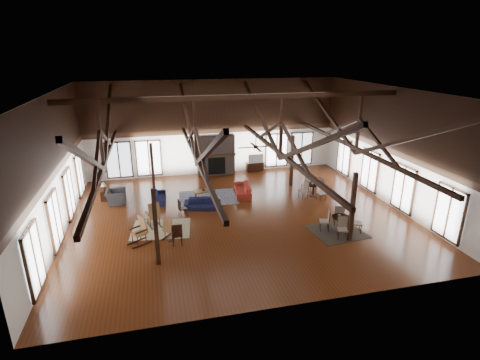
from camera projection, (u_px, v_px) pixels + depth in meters
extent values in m
plane|color=#582612|center=(239.00, 216.00, 18.39)|extent=(16.00, 16.00, 0.00)
cube|color=black|center=(239.00, 91.00, 16.39)|extent=(16.00, 14.00, 0.02)
cube|color=silver|center=(214.00, 128.00, 23.81)|extent=(16.00, 0.02, 6.00)
cube|color=silver|center=(294.00, 221.00, 10.97)|extent=(16.00, 0.02, 6.00)
cube|color=silver|center=(54.00, 169.00, 15.65)|extent=(0.02, 14.00, 6.00)
cube|color=silver|center=(391.00, 147.00, 19.13)|extent=(0.02, 14.00, 6.00)
cube|color=black|center=(239.00, 97.00, 16.48)|extent=(15.60, 0.18, 0.22)
cube|color=black|center=(104.00, 165.00, 16.06)|extent=(0.16, 13.70, 0.18)
cube|color=black|center=(100.00, 134.00, 15.62)|extent=(0.14, 0.14, 2.70)
cube|color=black|center=(108.00, 122.00, 18.87)|extent=(0.15, 7.07, 3.12)
cube|color=black|center=(88.00, 160.00, 12.45)|extent=(0.15, 7.07, 3.12)
cube|color=black|center=(197.00, 159.00, 16.94)|extent=(0.16, 13.70, 0.18)
cube|color=black|center=(195.00, 129.00, 16.49)|extent=(0.14, 0.14, 2.70)
cube|color=black|center=(187.00, 119.00, 19.74)|extent=(0.15, 7.07, 3.12)
cube|color=black|center=(207.00, 152.00, 13.32)|extent=(0.15, 7.07, 3.12)
cube|color=black|center=(280.00, 153.00, 17.81)|extent=(0.16, 13.70, 0.18)
cube|color=black|center=(281.00, 125.00, 17.36)|extent=(0.14, 0.14, 2.70)
cube|color=black|center=(260.00, 116.00, 20.61)|extent=(0.15, 7.07, 3.12)
cube|color=black|center=(312.00, 146.00, 14.19)|extent=(0.15, 7.07, 3.12)
cube|color=black|center=(356.00, 149.00, 18.68)|extent=(0.16, 13.70, 0.18)
cube|color=black|center=(359.00, 122.00, 18.23)|extent=(0.14, 0.14, 2.70)
cube|color=black|center=(327.00, 113.00, 21.49)|extent=(0.15, 7.07, 3.12)
cube|color=black|center=(404.00, 140.00, 15.06)|extent=(0.15, 7.07, 3.12)
cube|color=black|center=(156.00, 228.00, 13.79)|extent=(0.16, 0.16, 3.05)
cube|color=black|center=(352.00, 208.00, 15.54)|extent=(0.16, 0.16, 3.05)
cube|color=black|center=(153.00, 171.00, 20.22)|extent=(0.16, 0.16, 3.05)
cube|color=black|center=(292.00, 161.00, 21.96)|extent=(0.16, 0.16, 3.05)
cube|color=brown|center=(216.00, 155.00, 24.08)|extent=(2.40, 0.62, 2.60)
cube|color=black|center=(217.00, 166.00, 24.01)|extent=(1.10, 0.06, 1.10)
cube|color=#331C0F|center=(216.00, 155.00, 23.81)|extent=(2.50, 0.20, 0.12)
cylinder|color=black|center=(256.00, 139.00, 16.23)|extent=(0.04, 0.04, 0.70)
cylinder|color=black|center=(256.00, 147.00, 16.35)|extent=(0.20, 0.20, 0.10)
cube|color=black|center=(266.00, 146.00, 16.45)|extent=(0.70, 0.12, 0.02)
cube|color=black|center=(253.00, 145.00, 16.76)|extent=(0.12, 0.70, 0.02)
cube|color=black|center=(246.00, 148.00, 16.25)|extent=(0.70, 0.12, 0.02)
cube|color=black|center=(259.00, 150.00, 15.94)|extent=(0.12, 0.70, 0.02)
imported|color=#141638|center=(203.00, 204.00, 19.13)|extent=(1.95, 1.07, 0.54)
imported|color=#131635|center=(159.00, 197.00, 20.07)|extent=(1.72, 0.75, 0.49)
imported|color=maroon|center=(243.00, 189.00, 20.99)|extent=(2.17, 1.10, 0.61)
cube|color=brown|center=(204.00, 191.00, 20.50)|extent=(1.24, 0.83, 0.06)
cube|color=brown|center=(196.00, 196.00, 20.30)|extent=(0.06, 0.06, 0.37)
cube|color=brown|center=(195.00, 194.00, 20.64)|extent=(0.06, 0.06, 0.37)
cube|color=brown|center=(213.00, 195.00, 20.51)|extent=(0.06, 0.06, 0.37)
cube|color=brown|center=(212.00, 192.00, 20.85)|extent=(0.06, 0.06, 0.37)
imported|color=#B2B2B2|center=(203.00, 189.00, 20.41)|extent=(0.18, 0.18, 0.17)
imported|color=#29292B|center=(116.00, 197.00, 19.80)|extent=(1.12, 0.99, 0.70)
cube|color=black|center=(105.00, 196.00, 20.17)|extent=(0.41, 0.41, 0.55)
cylinder|color=black|center=(104.00, 188.00, 20.03)|extent=(0.08, 0.08, 0.33)
cone|color=beige|center=(103.00, 184.00, 19.95)|extent=(0.29, 0.29, 0.24)
cube|color=#9D6B3B|center=(153.00, 216.00, 17.25)|extent=(0.63, 0.62, 0.05)
cube|color=#9D6B3B|center=(154.00, 211.00, 16.94)|extent=(0.55, 0.33, 0.75)
cube|color=black|center=(150.00, 226.00, 17.29)|extent=(0.30, 0.90, 0.05)
cube|color=black|center=(159.00, 224.00, 17.49)|extent=(0.30, 0.90, 0.05)
cube|color=#9D6B3B|center=(171.00, 229.00, 16.16)|extent=(0.60, 0.60, 0.05)
cube|color=#9D6B3B|center=(167.00, 225.00, 15.89)|extent=(0.44, 0.40, 0.63)
cube|color=black|center=(168.00, 236.00, 16.35)|extent=(0.52, 0.63, 0.05)
cube|color=black|center=(174.00, 238.00, 16.20)|extent=(0.52, 0.63, 0.05)
cube|color=#9D6B3B|center=(139.00, 234.00, 15.64)|extent=(0.70, 0.70, 0.05)
cube|color=#9D6B3B|center=(143.00, 224.00, 15.68)|extent=(0.44, 0.55, 0.75)
cube|color=black|center=(142.00, 244.00, 15.63)|extent=(0.81, 0.53, 0.05)
cube|color=black|center=(137.00, 241.00, 15.92)|extent=(0.81, 0.53, 0.05)
cube|color=black|center=(183.00, 209.00, 18.23)|extent=(0.45, 0.45, 0.04)
cube|color=black|center=(179.00, 205.00, 18.07)|extent=(0.13, 0.37, 0.49)
cylinder|color=black|center=(183.00, 212.00, 18.29)|extent=(0.03, 0.03, 0.40)
cube|color=black|center=(177.00, 235.00, 15.54)|extent=(0.43, 0.43, 0.05)
cube|color=black|center=(177.00, 231.00, 15.28)|extent=(0.42, 0.05, 0.55)
cylinder|color=black|center=(177.00, 240.00, 15.62)|extent=(0.03, 0.03, 0.45)
cylinder|color=black|center=(341.00, 217.00, 16.63)|extent=(0.80, 0.80, 0.04)
cylinder|color=black|center=(340.00, 224.00, 16.74)|extent=(0.10, 0.10, 0.66)
cylinder|color=black|center=(340.00, 231.00, 16.85)|extent=(0.48, 0.48, 0.04)
cylinder|color=black|center=(314.00, 185.00, 20.67)|extent=(0.78, 0.78, 0.04)
cylinder|color=black|center=(313.00, 190.00, 20.77)|extent=(0.10, 0.10, 0.64)
cylinder|color=black|center=(313.00, 195.00, 20.88)|extent=(0.47, 0.47, 0.04)
imported|color=#B2B2B2|center=(339.00, 216.00, 16.61)|extent=(0.17, 0.17, 0.11)
imported|color=#B2B2B2|center=(313.00, 183.00, 20.67)|extent=(0.15, 0.15, 0.09)
cube|color=black|center=(255.00, 167.00, 25.06)|extent=(1.14, 0.43, 0.57)
imported|color=#B2B2B2|center=(255.00, 158.00, 24.88)|extent=(1.04, 0.20, 0.59)
cube|color=tan|center=(161.00, 229.00, 17.04)|extent=(2.82, 2.34, 0.01)
cube|color=#1B234D|center=(208.00, 197.00, 20.63)|extent=(3.24, 2.49, 0.01)
cube|color=black|center=(337.00, 232.00, 16.78)|extent=(2.43, 2.25, 0.01)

